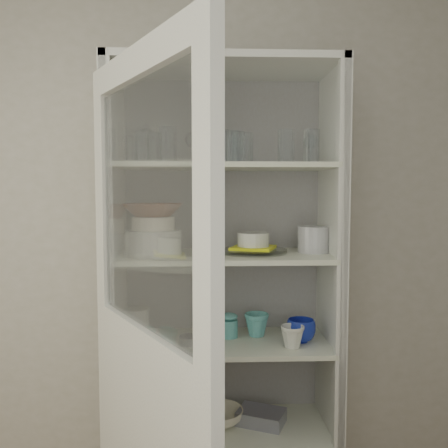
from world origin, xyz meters
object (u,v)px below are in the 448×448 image
(terracotta_bowl, at_px, (153,210))
(glass_platter, at_px, (253,251))
(mug_teal, at_px, (257,325))
(tin_box, at_px, (261,417))
(goblet_0, at_px, (146,145))
(grey_bowl_stack, at_px, (313,239))
(cupboard_door, at_px, (147,397))
(plate_stack_back, at_px, (152,243))
(white_ramekin, at_px, (253,239))
(goblet_1, at_px, (193,147))
(mug_blue, at_px, (301,331))
(cream_dish, at_px, (219,416))
(goblet_2, at_px, (227,146))
(cream_bowl, at_px, (153,223))
(white_canister, at_px, (137,323))
(plate_stack_front, at_px, (154,243))
(mug_white, at_px, (292,337))
(yellow_trivet, at_px, (253,248))
(pantry_cabinet, at_px, (223,319))
(goblet_3, at_px, (310,148))
(teal_jar, at_px, (229,327))
(measuring_cups, at_px, (189,340))

(terracotta_bowl, xyz_separation_m, glass_platter, (0.44, 0.07, -0.19))
(mug_teal, xyz_separation_m, tin_box, (0.02, -0.05, -0.42))
(goblet_0, bearing_deg, grey_bowl_stack, -5.34)
(cupboard_door, distance_m, grey_bowl_stack, 1.03)
(plate_stack_back, height_order, white_ramekin, white_ramekin)
(cupboard_door, xyz_separation_m, goblet_1, (0.14, 0.68, 0.87))
(mug_blue, height_order, cream_dish, mug_blue)
(plate_stack_back, bearing_deg, goblet_0, -128.76)
(goblet_2, xyz_separation_m, white_ramekin, (0.12, -0.08, -0.43))
(terracotta_bowl, relative_size, mug_blue, 1.84)
(white_ramekin, bearing_deg, cream_bowl, -171.60)
(terracotta_bowl, bearing_deg, cream_bowl, 0.00)
(mug_teal, relative_size, tin_box, 0.55)
(plate_stack_back, relative_size, tin_box, 0.89)
(terracotta_bowl, bearing_deg, white_canister, 132.09)
(plate_stack_front, distance_m, mug_white, 0.73)
(yellow_trivet, xyz_separation_m, white_ramekin, (0.00, 0.00, 0.04))
(glass_platter, bearing_deg, tin_box, -11.45)
(pantry_cabinet, relative_size, cream_bowl, 11.31)
(cupboard_door, distance_m, goblet_3, 1.32)
(mug_blue, bearing_deg, grey_bowl_stack, 51.23)
(mug_blue, bearing_deg, goblet_2, 170.74)
(terracotta_bowl, relative_size, glass_platter, 0.78)
(cream_bowl, height_order, teal_jar, cream_bowl)
(pantry_cabinet, xyz_separation_m, goblet_0, (-0.36, 0.02, 0.81))
(mug_white, height_order, cream_dish, mug_white)
(glass_platter, distance_m, mug_white, 0.41)
(cream_dish, relative_size, tin_box, 1.06)
(pantry_cabinet, height_order, yellow_trivet, pantry_cabinet)
(goblet_2, relative_size, cream_bowl, 0.97)
(white_ramekin, xyz_separation_m, tin_box, (0.04, -0.01, -0.83))
(mug_blue, xyz_separation_m, mug_white, (-0.05, -0.08, -0.00))
(glass_platter, distance_m, mug_blue, 0.42)
(yellow_trivet, relative_size, mug_teal, 1.59)
(pantry_cabinet, xyz_separation_m, terracotta_bowl, (-0.31, -0.12, 0.52))
(plate_stack_back, height_order, tin_box, plate_stack_back)
(goblet_0, bearing_deg, white_ramekin, -8.70)
(goblet_3, xyz_separation_m, terracotta_bowl, (-0.72, -0.16, -0.28))
(goblet_2, height_order, terracotta_bowl, goblet_2)
(plate_stack_back, bearing_deg, mug_blue, -11.93)
(goblet_1, distance_m, goblet_2, 0.16)
(glass_platter, bearing_deg, plate_stack_front, -171.60)
(yellow_trivet, height_order, mug_blue, yellow_trivet)
(pantry_cabinet, relative_size, measuring_cups, 22.78)
(cream_dish, bearing_deg, plate_stack_front, -167.60)
(plate_stack_front, bearing_deg, goblet_2, 24.29)
(glass_platter, height_order, grey_bowl_stack, grey_bowl_stack)
(cupboard_door, height_order, goblet_1, cupboard_door)
(cupboard_door, xyz_separation_m, measuring_cups, (0.12, 0.56, 0.01))
(cream_bowl, relative_size, mug_blue, 1.43)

